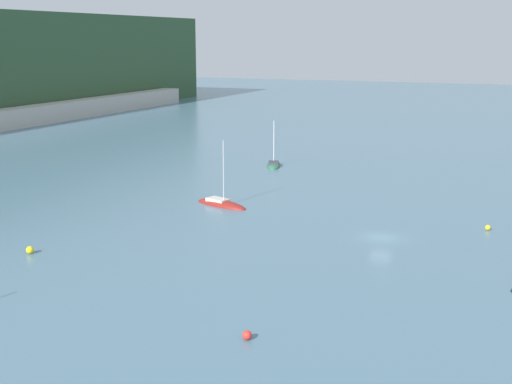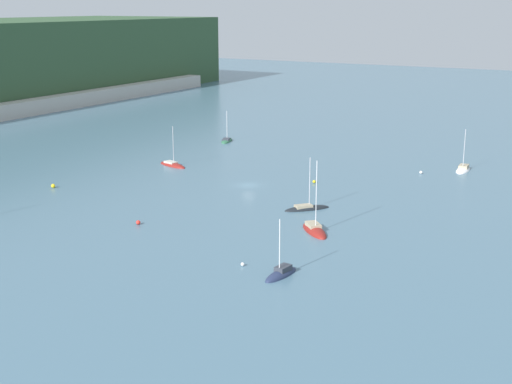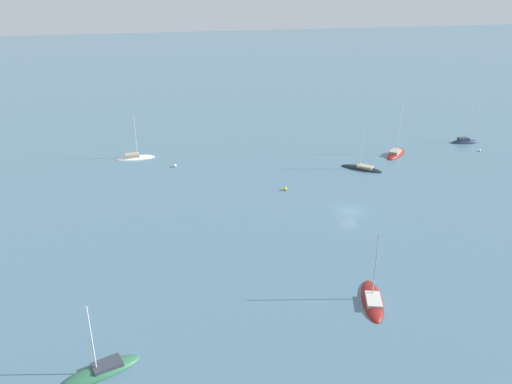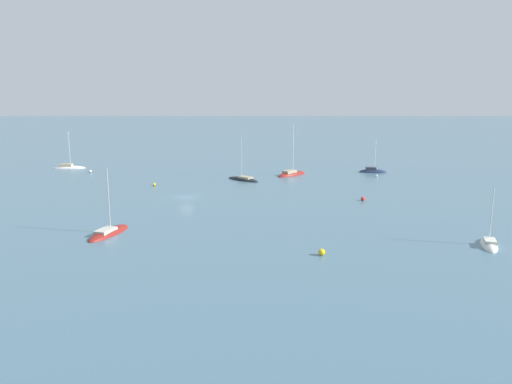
# 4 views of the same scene
# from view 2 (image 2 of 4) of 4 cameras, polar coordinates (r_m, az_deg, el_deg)

# --- Properties ---
(ground_plane) EXTENTS (600.00, 600.00, 0.00)m
(ground_plane) POSITION_cam_2_polar(r_m,az_deg,el_deg) (148.06, -0.64, 0.54)
(ground_plane) COLOR slate
(sailboat_0) EXTENTS (8.57, 3.22, 10.14)m
(sailboat_0) POSITION_cam_2_polar(r_m,az_deg,el_deg) (168.03, 16.23, 1.72)
(sailboat_0) COLOR white
(sailboat_0) RESTS_ON ground_plane
(sailboat_1) EXTENTS (7.01, 3.01, 9.14)m
(sailboat_1) POSITION_cam_2_polar(r_m,az_deg,el_deg) (99.61, 2.02, -6.63)
(sailboat_1) COLOR #232D4C
(sailboat_1) RESTS_ON ground_plane
(sailboat_2) EXTENTS (8.55, 5.16, 9.01)m
(sailboat_2) POSITION_cam_2_polar(r_m,az_deg,el_deg) (196.02, -2.36, 4.10)
(sailboat_2) COLOR #2D6647
(sailboat_2) RESTS_ON ground_plane
(sailboat_4) EXTENTS (8.23, 7.59, 10.36)m
(sailboat_4) POSITION_cam_2_polar(r_m,az_deg,el_deg) (131.10, 4.08, -1.35)
(sailboat_4) COLOR black
(sailboat_4) RESTS_ON ground_plane
(sailboat_5) EXTENTS (5.18, 9.25, 10.08)m
(sailboat_5) POSITION_cam_2_polar(r_m,az_deg,el_deg) (167.20, -6.69, 2.13)
(sailboat_5) COLOR maroon
(sailboat_5) RESTS_ON ground_plane
(sailboat_6) EXTENTS (8.34, 8.17, 13.09)m
(sailboat_6) POSITION_cam_2_polar(r_m,az_deg,el_deg) (118.61, 4.70, -3.11)
(sailboat_6) COLOR maroon
(sailboat_6) RESTS_ON ground_plane
(mooring_buoy_0) EXTENTS (0.76, 0.76, 0.76)m
(mooring_buoy_0) POSITION_cam_2_polar(r_m,az_deg,el_deg) (123.39, -9.40, -2.42)
(mooring_buoy_0) COLOR red
(mooring_buoy_0) RESTS_ON ground_plane
(mooring_buoy_1) EXTENTS (0.68, 0.68, 0.68)m
(mooring_buoy_1) POSITION_cam_2_polar(r_m,az_deg,el_deg) (162.10, 13.06, 1.54)
(mooring_buoy_1) COLOR white
(mooring_buoy_1) RESTS_ON ground_plane
(mooring_buoy_2) EXTENTS (0.55, 0.55, 0.55)m
(mooring_buoy_2) POSITION_cam_2_polar(r_m,az_deg,el_deg) (102.96, -1.08, -5.80)
(mooring_buoy_2) COLOR white
(mooring_buoy_2) RESTS_ON ground_plane
(mooring_buoy_3) EXTENTS (0.85, 0.85, 0.85)m
(mooring_buoy_3) POSITION_cam_2_polar(r_m,az_deg,el_deg) (151.64, -15.92, 0.47)
(mooring_buoy_3) COLOR yellow
(mooring_buoy_3) RESTS_ON ground_plane
(mooring_buoy_4) EXTENTS (0.66, 0.66, 0.66)m
(mooring_buoy_4) POSITION_cam_2_polar(r_m,az_deg,el_deg) (150.25, 4.67, 0.84)
(mooring_buoy_4) COLOR yellow
(mooring_buoy_4) RESTS_ON ground_plane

